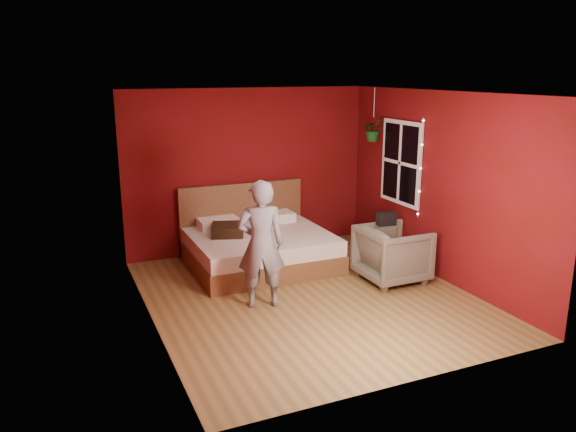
# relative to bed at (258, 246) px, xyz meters

# --- Properties ---
(floor) EXTENTS (4.50, 4.50, 0.00)m
(floor) POSITION_rel_bed_xyz_m (0.16, -1.43, -0.29)
(floor) COLOR brown
(floor) RESTS_ON ground
(room_walls) EXTENTS (4.04, 4.54, 2.62)m
(room_walls) POSITION_rel_bed_xyz_m (0.16, -1.43, 1.39)
(room_walls) COLOR maroon
(room_walls) RESTS_ON ground
(window) EXTENTS (0.05, 0.97, 1.27)m
(window) POSITION_rel_bed_xyz_m (2.13, -0.53, 1.21)
(window) COLOR white
(window) RESTS_ON room_walls
(fairy_lights) EXTENTS (0.04, 0.04, 1.45)m
(fairy_lights) POSITION_rel_bed_xyz_m (2.10, -1.05, 1.21)
(fairy_lights) COLOR silver
(fairy_lights) RESTS_ON room_walls
(bed) EXTENTS (2.04, 1.73, 1.12)m
(bed) POSITION_rel_bed_xyz_m (0.00, 0.00, 0.00)
(bed) COLOR brown
(bed) RESTS_ON ground
(person) EXTENTS (0.67, 0.53, 1.60)m
(person) POSITION_rel_bed_xyz_m (-0.50, -1.44, 0.51)
(person) COLOR slate
(person) RESTS_ON ground
(armchair) EXTENTS (0.87, 0.84, 0.78)m
(armchair) POSITION_rel_bed_xyz_m (1.48, -1.37, 0.10)
(armchair) COLOR #696353
(armchair) RESTS_ON ground
(handbag) EXTENTS (0.27, 0.17, 0.18)m
(handbag) POSITION_rel_bed_xyz_m (1.43, -1.25, 0.58)
(handbag) COLOR black
(handbag) RESTS_ON armchair
(throw_pillow) EXTENTS (0.58, 0.58, 0.16)m
(throw_pillow) POSITION_rel_bed_xyz_m (-0.46, 0.04, 0.30)
(throw_pillow) COLOR black
(throw_pillow) RESTS_ON bed
(hanging_plant) EXTENTS (0.36, 0.32, 0.84)m
(hanging_plant) POSITION_rel_bed_xyz_m (2.02, 0.11, 1.66)
(hanging_plant) COLOR silver
(hanging_plant) RESTS_ON room_walls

